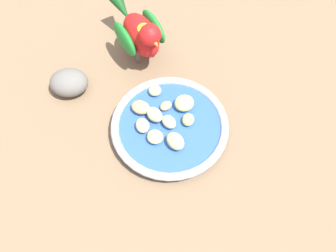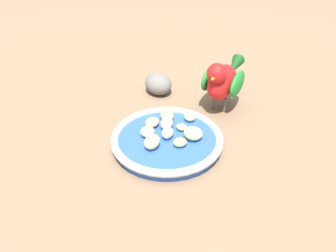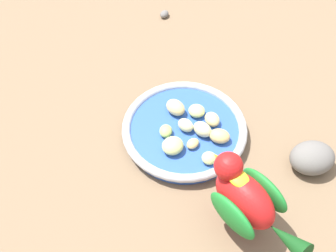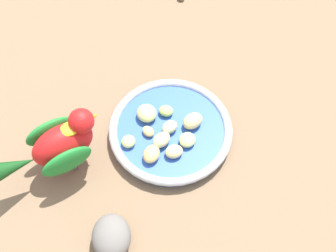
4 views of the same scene
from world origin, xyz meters
name	(u,v)px [view 2 (image 2 of 4)]	position (x,y,z in m)	size (l,w,h in m)	color
ground_plane	(156,140)	(0.00, 0.00, 0.00)	(4.00, 4.00, 0.00)	#7A6047
feeding_bowl	(167,140)	(0.02, -0.02, 0.02)	(0.23, 0.23, 0.03)	#2D56B7
apple_piece_0	(167,133)	(0.02, -0.02, 0.03)	(0.03, 0.02, 0.02)	beige
apple_piece_1	(167,123)	(0.02, 0.01, 0.03)	(0.04, 0.03, 0.03)	beige
apple_piece_2	(193,133)	(0.07, -0.03, 0.03)	(0.04, 0.04, 0.02)	#C6D17A
apple_piece_3	(182,128)	(0.05, 0.00, 0.03)	(0.02, 0.02, 0.01)	tan
apple_piece_4	(152,142)	(-0.01, -0.05, 0.03)	(0.04, 0.03, 0.03)	#E5C67F
apple_piece_5	(152,122)	(-0.01, 0.02, 0.03)	(0.03, 0.03, 0.02)	#E5C67F
apple_piece_6	(180,142)	(0.04, -0.05, 0.03)	(0.03, 0.02, 0.02)	#B2CC66
apple_piece_7	(167,116)	(0.03, 0.04, 0.03)	(0.04, 0.03, 0.02)	tan
apple_piece_8	(190,117)	(0.08, 0.03, 0.03)	(0.03, 0.03, 0.02)	#C6D17A
apple_piece_9	(148,132)	(-0.02, -0.01, 0.03)	(0.03, 0.03, 0.02)	#C6D17A
parrot	(223,80)	(0.17, 0.11, 0.08)	(0.14, 0.17, 0.13)	#59544C
rock_large	(158,84)	(0.03, 0.20, 0.03)	(0.08, 0.06, 0.05)	slate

